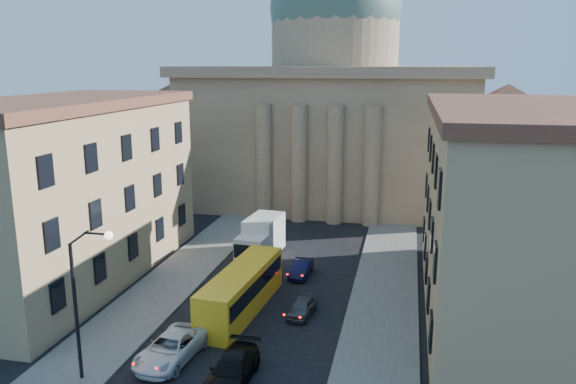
# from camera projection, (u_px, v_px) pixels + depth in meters

# --- Properties ---
(sidewalk_left) EXTENTS (5.00, 60.00, 0.15)m
(sidewalk_left) POSITION_uv_depth(u_px,v_px,m) (146.00, 304.00, 41.10)
(sidewalk_left) COLOR #56544E
(sidewalk_left) RESTS_ON ground
(sidewalk_right) EXTENTS (5.00, 60.00, 0.15)m
(sidewalk_right) POSITION_uv_depth(u_px,v_px,m) (381.00, 327.00, 37.59)
(sidewalk_right) COLOR #56544E
(sidewalk_right) RESTS_ON ground
(church) EXTENTS (68.02, 28.76, 36.60)m
(church) POSITION_uv_depth(u_px,v_px,m) (333.00, 107.00, 72.43)
(church) COLOR #7A644B
(church) RESTS_ON ground
(building_left) EXTENTS (11.60, 26.60, 14.70)m
(building_left) POSITION_uv_depth(u_px,v_px,m) (66.00, 189.00, 45.03)
(building_left) COLOR #9B845B
(building_left) RESTS_ON ground
(building_right) EXTENTS (11.60, 26.60, 14.70)m
(building_right) POSITION_uv_depth(u_px,v_px,m) (514.00, 213.00, 38.02)
(building_right) COLOR #9B845B
(building_right) RESTS_ON ground
(street_lamp) EXTENTS (2.62, 0.44, 8.83)m
(street_lamp) POSITION_uv_depth(u_px,v_px,m) (83.00, 292.00, 30.10)
(street_lamp) COLOR black
(street_lamp) RESTS_ON ground
(car_left_mid) EXTENTS (3.27, 5.97, 1.59)m
(car_left_mid) POSITION_uv_depth(u_px,v_px,m) (171.00, 348.00, 33.31)
(car_left_mid) COLOR silver
(car_left_mid) RESTS_ON ground
(car_right_mid) EXTENTS (2.28, 5.42, 1.56)m
(car_right_mid) POSITION_uv_depth(u_px,v_px,m) (232.00, 370.00, 30.92)
(car_right_mid) COLOR black
(car_right_mid) RESTS_ON ground
(car_right_far) EXTENTS (1.93, 3.75, 1.22)m
(car_right_far) POSITION_uv_depth(u_px,v_px,m) (302.00, 307.00, 39.37)
(car_right_far) COLOR #444347
(car_right_far) RESTS_ON ground
(car_right_distant) EXTENTS (1.51, 4.04, 1.32)m
(car_right_distant) POSITION_uv_depth(u_px,v_px,m) (301.00, 268.00, 46.71)
(car_right_distant) COLOR black
(car_right_distant) RESTS_ON ground
(city_bus) EXTENTS (3.39, 11.16, 3.10)m
(city_bus) POSITION_uv_depth(u_px,v_px,m) (242.00, 289.00, 39.86)
(city_bus) COLOR yellow
(city_bus) RESTS_ON ground
(box_truck) EXTENTS (3.19, 6.84, 3.64)m
(box_truck) POSITION_uv_depth(u_px,v_px,m) (261.00, 240.00, 50.82)
(box_truck) COLOR silver
(box_truck) RESTS_ON ground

